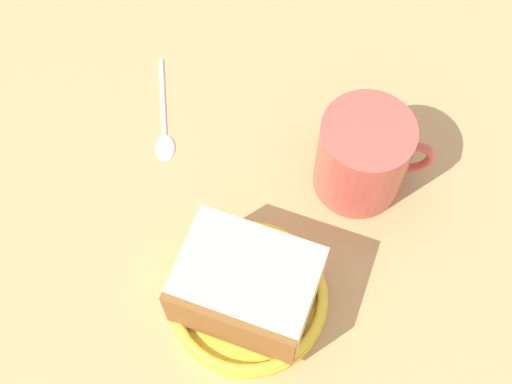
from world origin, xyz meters
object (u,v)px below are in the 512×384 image
small_plate (248,296)px  cake_slice (247,286)px  tea_mug (364,156)px  teaspoon (164,129)px

small_plate → cake_slice: bearing=142.8°
tea_mug → teaspoon: bearing=56.5°
tea_mug → teaspoon: 20.37cm
small_plate → teaspoon: (19.43, 2.98, -0.60)cm
cake_slice → teaspoon: bearing=8.1°
cake_slice → tea_mug: size_ratio=1.33×
tea_mug → teaspoon: size_ratio=0.86×
small_plate → teaspoon: 19.67cm
cake_slice → teaspoon: (19.65, 2.81, -4.01)cm
teaspoon → cake_slice: bearing=-171.9°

